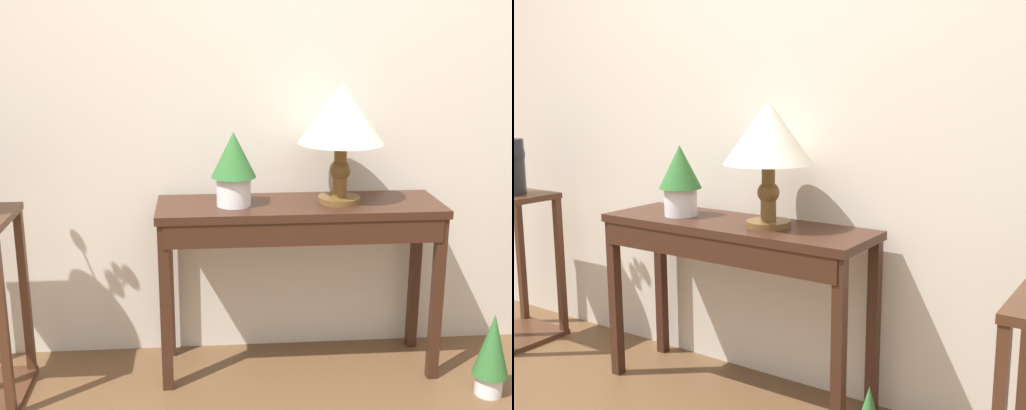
% 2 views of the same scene
% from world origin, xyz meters
% --- Properties ---
extents(back_wall_with_art, '(9.00, 0.10, 2.80)m').
position_xyz_m(back_wall_with_art, '(0.00, 1.55, 1.40)').
color(back_wall_with_art, beige).
rests_on(back_wall_with_art, ground).
extents(console_table, '(1.22, 0.37, 0.78)m').
position_xyz_m(console_table, '(-0.11, 1.25, 0.66)').
color(console_table, '#381E14').
rests_on(console_table, ground).
extents(table_lamp, '(0.37, 0.37, 0.51)m').
position_xyz_m(table_lamp, '(0.07, 1.27, 1.14)').
color(table_lamp, brown).
rests_on(table_lamp, console_table).
extents(potted_plant_on_console, '(0.19, 0.19, 0.31)m').
position_xyz_m(potted_plant_on_console, '(-0.39, 1.25, 0.95)').
color(potted_plant_on_console, silver).
rests_on(potted_plant_on_console, console_table).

